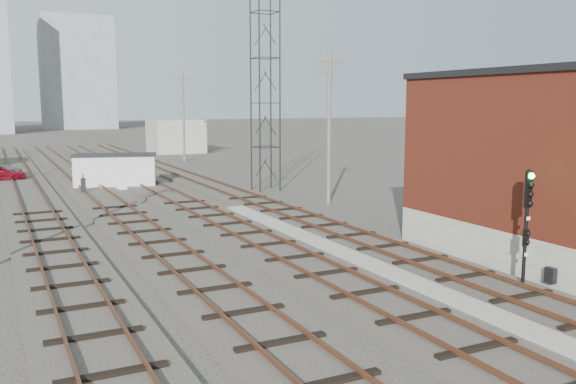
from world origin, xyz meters
TOP-DOWN VIEW (x-y plane):
  - ground at (0.00, 60.00)m, footprint 320.00×320.00m
  - track_right at (2.50, 39.00)m, footprint 3.20×90.00m
  - track_mid_right at (-1.50, 39.00)m, footprint 3.20×90.00m
  - track_mid_left at (-5.50, 39.00)m, footprint 3.20×90.00m
  - track_left at (-9.50, 39.00)m, footprint 3.20×90.00m
  - platform_curb at (0.50, 14.00)m, footprint 0.90×28.00m
  - brick_building at (7.50, 12.00)m, footprint 6.54×12.20m
  - lattice_tower at (5.50, 35.00)m, footprint 1.60×1.60m
  - utility_pole_right_a at (6.50, 28.00)m, footprint 1.80×0.24m
  - utility_pole_right_b at (6.50, 58.00)m, footprint 1.80×0.24m
  - apartment_right at (8.00, 150.00)m, footprint 16.00×12.00m
  - shed_right at (9.00, 70.00)m, footprint 6.00×6.00m
  - signal_mast at (3.70, 10.45)m, footprint 0.40×0.41m
  - switch_stand at (-6.21, 38.15)m, footprint 0.35×0.35m
  - site_trailer at (-3.62, 40.88)m, footprint 6.17×3.90m

SIDE VIEW (x-z plane):
  - ground at x=0.00m, z-range 0.00..0.00m
  - track_right at x=2.50m, z-range -0.09..0.30m
  - track_mid_right at x=-1.50m, z-range -0.09..0.30m
  - track_mid_left at x=-5.50m, z-range -0.09..0.30m
  - track_left at x=-9.50m, z-range -0.09..0.30m
  - platform_curb at x=0.50m, z-range 0.00..0.26m
  - switch_stand at x=-6.21m, z-range -0.04..1.27m
  - site_trailer at x=-3.62m, z-range 0.01..2.42m
  - shed_right at x=9.00m, z-range 0.00..4.00m
  - signal_mast at x=3.70m, z-range 0.32..4.23m
  - brick_building at x=7.50m, z-range 0.02..7.24m
  - utility_pole_right_a at x=6.50m, z-range 0.30..9.30m
  - utility_pole_right_b at x=6.50m, z-range 0.30..9.30m
  - lattice_tower at x=5.50m, z-range 0.00..15.00m
  - apartment_right at x=8.00m, z-range 0.00..26.00m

